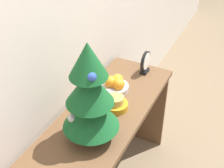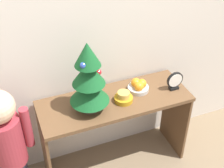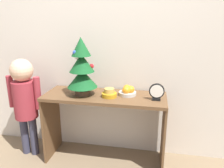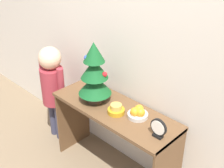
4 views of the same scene
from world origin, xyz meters
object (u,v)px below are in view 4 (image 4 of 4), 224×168
Objects in this scene: child_figure at (52,83)px; singing_bowl at (116,110)px; fruit_bowl at (138,113)px; mini_tree at (95,74)px; desk_clock at (158,128)px.

singing_bowl is at bearing 0.63° from child_figure.
fruit_bowl reaches higher than singing_bowl.
singing_bowl is (-0.16, -0.08, -0.01)m from fruit_bowl.
mini_tree is 3.87× the size of singing_bowl.
fruit_bowl is (0.42, 0.07, -0.22)m from mini_tree.
fruit_bowl is at bearing 9.47° from mini_tree.
mini_tree is 0.53× the size of child_figure.
desk_clock is (0.69, -0.02, -0.18)m from mini_tree.
child_figure reaches higher than fruit_bowl.
mini_tree is 3.28× the size of fruit_bowl.
desk_clock is at bearing -1.19° from singing_bowl.
fruit_bowl is at bearing 5.03° from child_figure.
desk_clock is at bearing -18.68° from fruit_bowl.
mini_tree reaches higher than singing_bowl.
mini_tree is at bearing 1.91° from child_figure.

